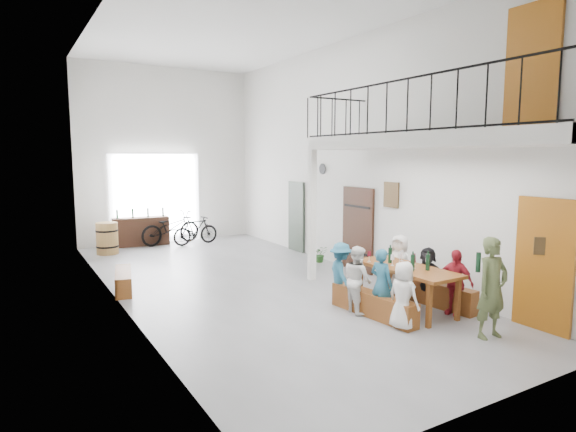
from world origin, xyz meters
TOP-DOWN VIEW (x-y plane):
  - floor at (0.00, 0.00)m, footprint 12.00×12.00m
  - room_walls at (0.00, 0.00)m, footprint 12.00×12.00m
  - gateway_portal at (-0.40, 5.94)m, footprint 2.80×0.08m
  - right_wall_decor at (2.70, -1.87)m, footprint 0.07×8.28m
  - balcony at (1.98, -3.13)m, footprint 1.52×5.62m
  - tasting_table at (1.57, -3.09)m, footprint 0.83×1.98m
  - bench_inner at (0.85, -3.05)m, footprint 0.45×1.81m
  - bench_wall at (2.21, -3.04)m, footprint 0.43×1.92m
  - tableware at (1.59, -3.04)m, footprint 0.63×1.10m
  - side_bench at (-2.50, 0.78)m, footprint 0.59×1.45m
  - oak_barrel at (-2.10, 4.81)m, footprint 0.60×0.60m
  - serving_counter at (-0.96, 5.65)m, footprint 1.68×0.59m
  - counter_bottles at (-0.97, 5.63)m, footprint 1.41×0.16m
  - guest_left_a at (0.85, -3.77)m, footprint 0.44×0.59m
  - guest_left_b at (0.88, -3.22)m, footprint 0.36×0.48m
  - guest_left_c at (0.75, -2.74)m, footprint 0.52×0.63m
  - guest_left_d at (0.77, -2.23)m, footprint 0.64×0.85m
  - guest_right_a at (2.13, -3.69)m, footprint 0.40×0.71m
  - guest_right_b at (2.17, -3.01)m, footprint 0.62×1.04m
  - guest_right_c at (2.10, -2.36)m, footprint 0.54×0.68m
  - host_standing at (1.75, -4.70)m, footprint 0.59×0.41m
  - potted_plant at (2.45, 0.91)m, footprint 0.46×0.43m
  - bicycle_near at (-0.11, 5.42)m, footprint 2.05×1.06m
  - bicycle_far at (0.53, 4.94)m, footprint 1.52×0.60m

SIDE VIEW (x-z plane):
  - floor at x=0.00m, z-range 0.00..0.00m
  - side_bench at x=-2.50m, z-range 0.00..0.40m
  - bench_inner at x=0.85m, z-range 0.00..0.41m
  - potted_plant at x=2.45m, z-range 0.00..0.42m
  - bench_wall at x=2.21m, z-range 0.00..0.44m
  - serving_counter at x=-0.96m, z-range 0.00..0.87m
  - oak_barrel at x=-2.10m, z-range 0.00..0.89m
  - bicycle_far at x=0.53m, z-range 0.00..0.89m
  - bicycle_near at x=-0.11m, z-range 0.00..1.03m
  - guest_right_b at x=2.17m, z-range 0.00..1.07m
  - guest_left_a at x=0.85m, z-range 0.00..1.09m
  - guest_right_a at x=2.13m, z-range 0.00..1.14m
  - guest_left_d at x=0.77m, z-range 0.00..1.16m
  - guest_left_c at x=0.75m, z-range 0.00..1.18m
  - guest_left_b at x=0.88m, z-range 0.00..1.20m
  - guest_right_c at x=2.10m, z-range 0.00..1.21m
  - tasting_table at x=1.57m, z-range 0.31..1.10m
  - host_standing at x=1.75m, z-range 0.00..1.54m
  - tableware at x=1.59m, z-range 0.75..1.10m
  - counter_bottles at x=-0.97m, z-range 0.87..1.15m
  - gateway_portal at x=-0.40m, z-range 0.00..2.80m
  - right_wall_decor at x=2.70m, z-range -0.80..4.28m
  - balcony at x=1.98m, z-range 0.97..4.96m
  - room_walls at x=0.00m, z-range -2.45..9.55m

